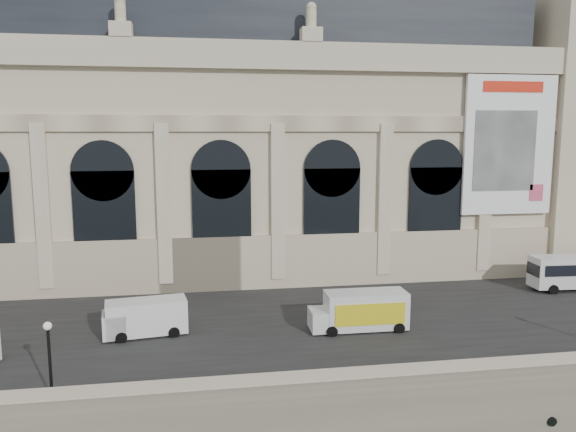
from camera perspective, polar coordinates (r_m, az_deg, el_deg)
The scene contains 8 objects.
quay at distance 65.29m, azimuth -3.55°, elevation -6.80°, with size 160.00×70.00×6.00m, color gray.
street at distance 44.46m, azimuth -0.89°, elevation -10.15°, with size 160.00×24.00×0.06m, color #2D2D2D.
parapet at distance 31.98m, azimuth 2.72°, elevation -16.77°, with size 160.00×1.40×1.21m.
museum at distance 58.53m, azimuth -9.19°, elevation 7.91°, with size 69.00×18.70×29.10m.
clock_pavilion at distance 68.57m, azimuth 27.04°, elevation 10.27°, with size 13.00×14.72×36.70m.
van_c at distance 41.41m, azimuth -14.67°, elevation -10.00°, with size 6.00×3.00×2.56m.
box_truck at distance 41.53m, azimuth 7.37°, elevation -9.55°, with size 7.09×2.60×2.84m.
lamp_left at distance 33.36m, azimuth -23.04°, elevation -13.45°, with size 0.45×0.45×4.38m.
Camera 1 is at (-6.02, -27.67, 20.31)m, focal length 35.00 mm.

